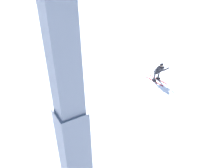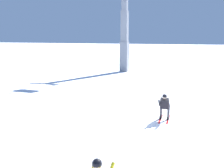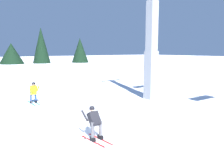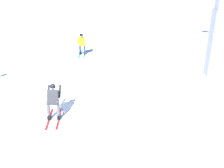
# 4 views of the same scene
# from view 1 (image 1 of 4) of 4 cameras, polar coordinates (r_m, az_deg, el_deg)

# --- Properties ---
(ground_plane) EXTENTS (260.00, 260.00, 0.00)m
(ground_plane) POSITION_cam_1_polar(r_m,az_deg,el_deg) (14.82, 11.87, 0.89)
(ground_plane) COLOR white
(skier_carving_main) EXTENTS (1.64, 0.73, 1.52)m
(skier_carving_main) POSITION_cam_1_polar(r_m,az_deg,el_deg) (14.37, 12.36, 3.45)
(skier_carving_main) COLOR red
(skier_carving_main) RESTS_ON ground_plane
(lift_tower_near) EXTENTS (0.77, 2.90, 11.32)m
(lift_tower_near) POSITION_cam_1_polar(r_m,az_deg,el_deg) (5.18, -12.35, 3.12)
(lift_tower_near) COLOR gray
(lift_tower_near) RESTS_ON ground_plane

